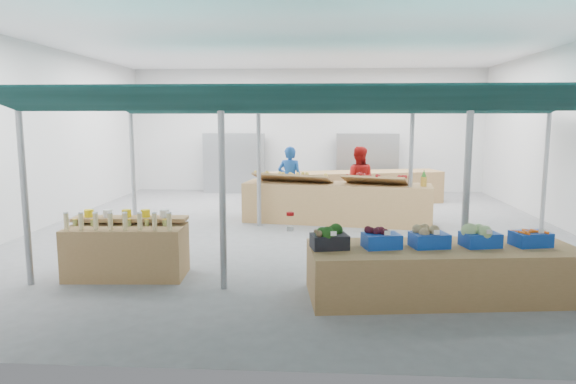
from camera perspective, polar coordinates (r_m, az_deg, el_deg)
name	(u,v)px	position (r m, az deg, el deg)	size (l,w,h in m)	color
floor	(301,231)	(11.62, 1.41, -4.36)	(13.00, 13.00, 0.00)	slate
hall	(303,113)	(12.78, 1.70, 8.72)	(13.00, 13.00, 13.00)	silver
pole_grid	(338,157)	(9.62, 5.54, 3.89)	(10.00, 4.60, 3.00)	gray
awnings	(338,104)	(9.60, 5.62, 9.66)	(9.50, 7.08, 0.30)	#092A28
back_shelving_left	(234,163)	(17.65, -5.99, 3.19)	(2.00, 0.50, 2.00)	#B23F33
back_shelving_right	(367,164)	(17.48, 8.75, 3.09)	(2.00, 0.50, 2.00)	#B23F33
bottle_shelf	(127,249)	(8.69, -17.41, -6.04)	(1.90, 1.22, 1.10)	olive
veg_counter	(442,272)	(7.69, 16.78, -8.50)	(3.76, 1.25, 0.73)	olive
fruit_counter	(336,203)	(12.54, 5.40, -1.22)	(4.50, 1.07, 0.96)	olive
far_counter	(354,188)	(15.44, 7.37, 0.49)	(5.28, 1.06, 0.95)	olive
vendor_left	(290,180)	(13.59, 0.21, 1.32)	(0.66, 0.43, 1.80)	#18499E
vendor_right	(358,181)	(13.61, 7.80, 1.25)	(0.87, 0.68, 1.80)	red
crate_broccoli	(329,237)	(7.17, 4.63, -5.04)	(0.57, 0.46, 0.35)	black
crate_beets	(381,238)	(7.31, 10.35, -5.09)	(0.57, 0.46, 0.29)	#0E3BA1
crate_celeriac	(429,237)	(7.49, 15.43, -4.84)	(0.57, 0.46, 0.31)	#0E3BA1
crate_cabbage	(480,235)	(7.75, 20.59, -4.54)	(0.57, 0.46, 0.35)	#0E3BA1
crate_carrots	(531,238)	(8.08, 25.35, -4.64)	(0.57, 0.46, 0.29)	#0E3BA1
sparrow	(319,233)	(7.00, 3.42, -4.59)	(0.12, 0.09, 0.11)	brown
pole_ribbon	(290,215)	(7.73, 0.25, -2.60)	(0.12, 0.12, 0.28)	#AD0B0D
apple_heap_yellow	(293,176)	(12.52, 0.51, 1.78)	(2.02, 1.23, 0.27)	#997247
apple_heap_red	(375,178)	(12.28, 9.60, 1.54)	(1.64, 1.11, 0.27)	#997247
pineapple	(424,179)	(12.28, 14.85, 1.46)	(0.14, 0.14, 0.39)	#8C6019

